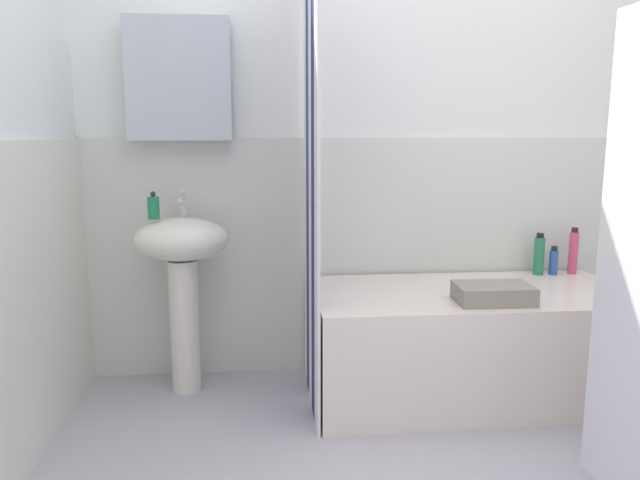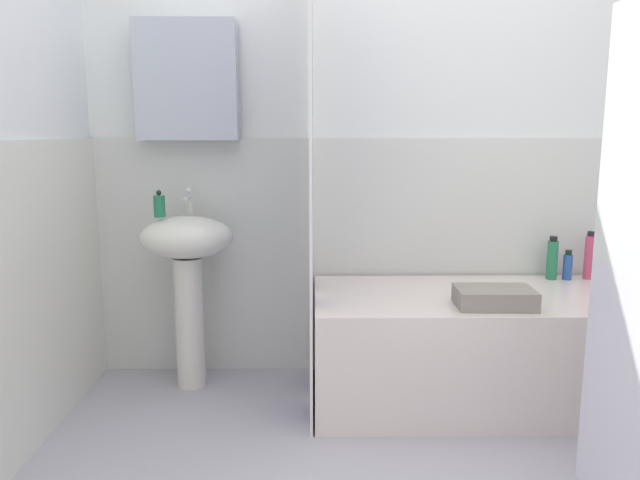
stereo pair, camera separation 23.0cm
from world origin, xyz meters
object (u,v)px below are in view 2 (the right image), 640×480
(bathtub, at_px, (474,347))
(body_wash_bottle, at_px, (568,266))
(sink, at_px, (187,263))
(soap_dispenser, at_px, (159,205))
(lotion_bottle, at_px, (589,256))
(towel_folded, at_px, (494,297))
(shampoo_bottle, at_px, (552,259))

(bathtub, distance_m, body_wash_bottle, 0.67)
(sink, distance_m, body_wash_bottle, 1.86)
(sink, relative_size, body_wash_bottle, 5.65)
(soap_dispenser, bearing_deg, lotion_bottle, 3.73)
(towel_folded, bearing_deg, body_wash_bottle, 43.05)
(lotion_bottle, bearing_deg, bathtub, -156.15)
(lotion_bottle, xyz_separation_m, towel_folded, (-0.61, -0.48, -0.08))
(shampoo_bottle, bearing_deg, towel_folded, -131.71)
(shampoo_bottle, bearing_deg, body_wash_bottle, -6.91)
(soap_dispenser, relative_size, lotion_bottle, 0.52)
(bathtub, xyz_separation_m, body_wash_bottle, (0.52, 0.27, 0.32))
(body_wash_bottle, xyz_separation_m, shampoo_bottle, (-0.08, 0.01, 0.03))
(sink, bearing_deg, bathtub, -7.17)
(sink, distance_m, soap_dispenser, 0.30)
(bathtub, xyz_separation_m, shampoo_bottle, (0.45, 0.28, 0.36))
(body_wash_bottle, bearing_deg, bathtub, -152.85)
(soap_dispenser, relative_size, towel_folded, 0.39)
(bathtub, bearing_deg, lotion_bottle, 23.85)
(shampoo_bottle, height_order, towel_folded, shampoo_bottle)
(sink, height_order, towel_folded, sink)
(bathtub, height_order, body_wash_bottle, body_wash_bottle)
(sink, relative_size, bathtub, 0.57)
(shampoo_bottle, bearing_deg, bathtub, -148.21)
(sink, bearing_deg, body_wash_bottle, 3.08)
(body_wash_bottle, distance_m, shampoo_bottle, 0.08)
(bathtub, bearing_deg, shampoo_bottle, 31.79)
(lotion_bottle, xyz_separation_m, shampoo_bottle, (-0.18, -0.00, -0.01))
(lotion_bottle, height_order, body_wash_bottle, lotion_bottle)
(sink, bearing_deg, soap_dispenser, -167.66)
(bathtub, xyz_separation_m, lotion_bottle, (0.63, 0.28, 0.37))
(lotion_bottle, height_order, shampoo_bottle, lotion_bottle)
(bathtub, relative_size, shampoo_bottle, 6.77)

